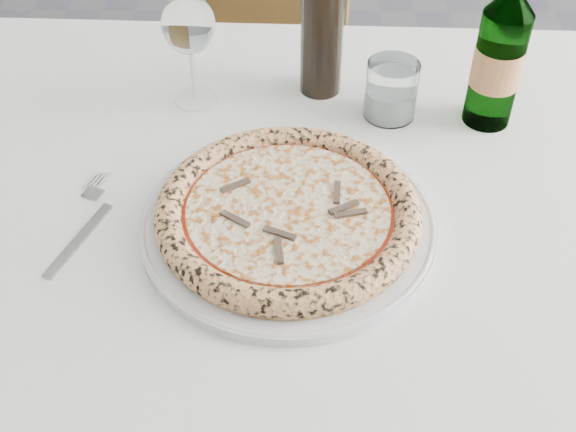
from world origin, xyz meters
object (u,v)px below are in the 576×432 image
pizza (288,212)px  beer_bottle (499,56)px  dining_table (288,225)px  chair_far (258,34)px  plate (288,223)px  wine_glass (188,27)px  wine_bottle (322,25)px  tumbler (391,93)px

pizza → beer_bottle: size_ratio=1.22×
dining_table → chair_far: size_ratio=1.54×
dining_table → plate: plate is taller
pizza → beer_bottle: bearing=38.5°
wine_glass → wine_bottle: bearing=9.4°
dining_table → wine_bottle: bearing=77.1°
pizza → dining_table: bearing=90.0°
chair_far → wine_bottle: bearing=-77.8°
tumbler → wine_bottle: 0.14m
beer_bottle → wine_bottle: 0.25m
chair_far → beer_bottle: size_ratio=3.51×
plate → chair_far: bearing=94.9°
dining_table → pizza: (-0.00, -0.10, 0.12)m
beer_bottle → wine_glass: bearing=173.5°
chair_far → pizza: size_ratio=2.88×
wine_bottle → pizza: bearing=-98.8°
wine_glass → beer_bottle: 0.43m
chair_far → wine_glass: (-0.07, -0.60, 0.35)m
pizza → tumbler: tumbler is taller
pizza → wine_glass: 0.33m
tumbler → beer_bottle: size_ratio=0.32×
plate → wine_glass: (-0.14, 0.28, 0.11)m
chair_far → plate: (0.07, -0.88, 0.23)m
wine_glass → tumbler: bearing=-7.1°
tumbler → wine_bottle: (-0.10, 0.07, 0.07)m
tumbler → plate: bearing=-121.4°
plate → beer_bottle: 0.38m
chair_far → wine_glass: bearing=-96.3°
chair_far → plate: size_ratio=2.55×
wine_glass → beer_bottle: (0.43, -0.05, -0.02)m
chair_far → dining_table: bearing=-84.5°
wine_glass → tumbler: size_ratio=2.01×
wine_glass → tumbler: (0.29, -0.04, -0.09)m
plate → wine_bottle: (0.05, 0.31, 0.10)m
beer_bottle → chair_far: bearing=119.2°
wine_glass → tumbler: 0.30m
dining_table → wine_bottle: 0.29m
plate → beer_bottle: size_ratio=1.38×
chair_far → tumbler: (0.22, -0.64, 0.26)m
tumbler → beer_bottle: bearing=-5.0°
dining_table → chair_far: chair_far is taller
chair_far → wine_bottle: wine_bottle is taller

